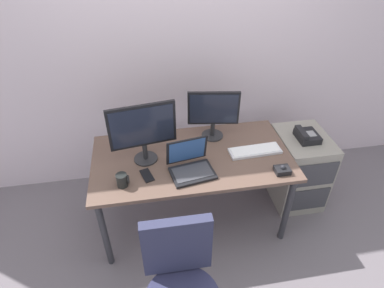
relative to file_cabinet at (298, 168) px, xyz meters
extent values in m
plane|color=slate|center=(-1.00, -0.11, -0.34)|extent=(8.00, 8.00, 0.00)
cube|color=silver|center=(-1.00, 0.64, 1.06)|extent=(6.00, 0.10, 2.80)
cube|color=brown|center=(-1.00, -0.11, 0.35)|extent=(1.54, 0.80, 0.03)
cylinder|color=#2D2D33|center=(-1.71, -0.45, 0.00)|extent=(0.05, 0.05, 0.68)
cylinder|color=#2D2D33|center=(-0.29, -0.45, 0.00)|extent=(0.05, 0.05, 0.68)
cylinder|color=#2D2D33|center=(-1.71, 0.23, 0.00)|extent=(0.05, 0.05, 0.68)
cylinder|color=#2D2D33|center=(-0.29, 0.23, 0.00)|extent=(0.05, 0.05, 0.68)
cube|color=gray|center=(0.00, 0.00, 0.00)|extent=(0.42, 0.52, 0.69)
cube|color=#38383D|center=(0.00, -0.26, 0.15)|extent=(0.38, 0.01, 0.23)
cube|color=#38383D|center=(0.00, -0.26, -0.14)|extent=(0.38, 0.01, 0.23)
cube|color=black|center=(0.00, -0.02, 0.37)|extent=(0.17, 0.20, 0.06)
cube|color=black|center=(-0.06, -0.02, 0.42)|extent=(0.05, 0.18, 0.04)
cube|color=gray|center=(0.02, -0.03, 0.40)|extent=(0.07, 0.08, 0.01)
cube|color=#2D2F4A|center=(-1.23, -0.91, 0.38)|extent=(0.40, 0.06, 0.42)
cylinder|color=#262628|center=(-1.36, -0.09, 0.37)|extent=(0.18, 0.18, 0.01)
cylinder|color=#262628|center=(-1.36, -0.09, 0.44)|extent=(0.04, 0.04, 0.13)
cube|color=black|center=(-1.36, -0.09, 0.68)|extent=(0.49, 0.10, 0.34)
cube|color=#1E2333|center=(-1.36, -0.10, 0.68)|extent=(0.45, 0.07, 0.29)
cylinder|color=#262628|center=(-0.79, 0.13, 0.37)|extent=(0.18, 0.18, 0.01)
cylinder|color=#262628|center=(-0.79, 0.13, 0.44)|extent=(0.04, 0.04, 0.11)
cube|color=black|center=(-0.79, 0.13, 0.64)|extent=(0.41, 0.09, 0.29)
cube|color=#1E2333|center=(-0.79, 0.12, 0.64)|extent=(0.38, 0.06, 0.25)
cube|color=silver|center=(-0.50, -0.14, 0.38)|extent=(0.42, 0.16, 0.02)
cube|color=white|center=(-0.50, -0.14, 0.39)|extent=(0.39, 0.13, 0.01)
cube|color=black|center=(-1.03, -0.32, 0.38)|extent=(0.34, 0.27, 0.02)
cube|color=#38383D|center=(-1.03, -0.32, 0.39)|extent=(0.30, 0.21, 0.00)
cube|color=black|center=(-1.06, -0.19, 0.50)|extent=(0.31, 0.10, 0.22)
cube|color=#335999|center=(-1.05, -0.20, 0.50)|extent=(0.27, 0.08, 0.19)
cube|color=black|center=(-0.39, -0.40, 0.39)|extent=(0.11, 0.09, 0.04)
sphere|color=#232328|center=(-0.39, -0.40, 0.41)|extent=(0.04, 0.04, 0.04)
cylinder|color=black|center=(-1.53, -0.35, 0.42)|extent=(0.08, 0.08, 0.10)
torus|color=black|center=(-1.49, -0.35, 0.42)|extent=(0.01, 0.06, 0.06)
cube|color=black|center=(-1.36, -0.28, 0.37)|extent=(0.11, 0.16, 0.01)
ellipsoid|color=yellow|center=(-1.07, -0.07, 0.39)|extent=(0.17, 0.16, 0.04)
camera|label=1|loc=(-1.33, -2.04, 1.95)|focal=30.21mm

